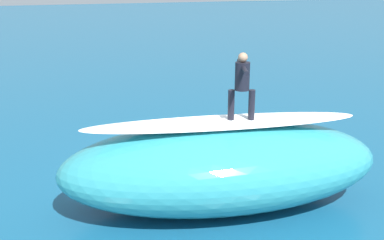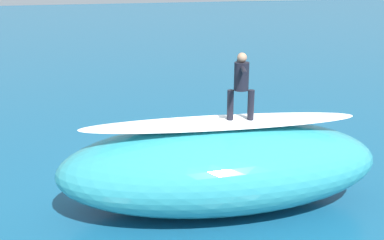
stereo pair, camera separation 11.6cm
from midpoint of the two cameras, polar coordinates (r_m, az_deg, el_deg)
name	(u,v)px [view 1 (the left image)]	position (r m, az deg, el deg)	size (l,w,h in m)	color
ground_plane	(186,172)	(12.74, -1.01, -6.16)	(120.00, 120.00, 0.00)	#145175
wave_crest	(221,166)	(10.69, 3.17, -5.40)	(7.08, 3.01, 1.93)	teal
wave_foam_lip	(222,122)	(10.34, 3.26, -0.28)	(6.02, 1.05, 0.08)	white
surfboard_riding	(241,121)	(10.44, 5.46, -0.15)	(2.07, 0.46, 0.08)	silver
surfer_riding	(242,81)	(10.20, 5.61, 4.57)	(0.56, 1.35, 1.45)	black
surfboard_paddling	(157,143)	(14.66, -4.35, -2.77)	(2.05, 0.57, 0.07)	#33B2D1
surfer_paddling	(153,139)	(14.57, -4.87, -2.20)	(1.77, 0.41, 0.32)	black
buoy_marker	(309,151)	(13.80, 13.35, -3.56)	(0.52, 0.52, 0.88)	yellow
foam_patch_near	(216,128)	(15.87, 2.67, -0.97)	(0.53, 0.32, 0.15)	white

